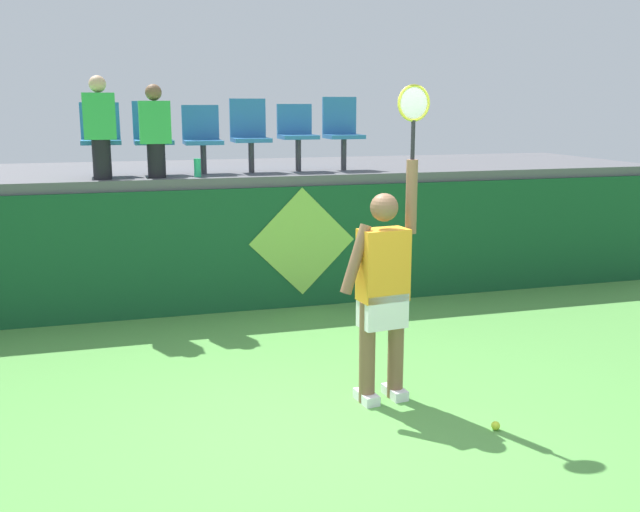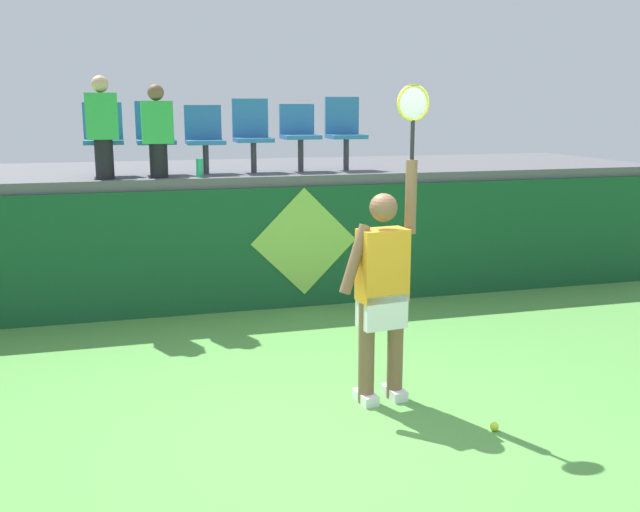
{
  "view_description": "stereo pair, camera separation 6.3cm",
  "coord_description": "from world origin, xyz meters",
  "px_view_note": "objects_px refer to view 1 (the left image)",
  "views": [
    {
      "loc": [
        -1.41,
        -4.69,
        2.36
      ],
      "look_at": [
        0.31,
        1.22,
        1.07
      ],
      "focal_mm": 40.81,
      "sensor_mm": 36.0,
      "label": 1
    },
    {
      "loc": [
        -1.35,
        -4.71,
        2.36
      ],
      "look_at": [
        0.31,
        1.22,
        1.07
      ],
      "focal_mm": 40.81,
      "sensor_mm": 36.0,
      "label": 2
    }
  ],
  "objects_px": {
    "tennis_player": "(383,287)",
    "stadium_chair_3": "(250,132)",
    "tennis_ball": "(496,426)",
    "spectator_0": "(100,126)",
    "stadium_chair_0": "(101,135)",
    "stadium_chair_5": "(342,129)",
    "spectator_1": "(155,130)",
    "stadium_chair_4": "(297,132)",
    "stadium_chair_1": "(153,135)",
    "water_bottle": "(197,168)",
    "stadium_chair_2": "(202,136)"
  },
  "relations": [
    {
      "from": "water_bottle",
      "to": "stadium_chair_0",
      "type": "distance_m",
      "value": 1.19
    },
    {
      "from": "tennis_player",
      "to": "spectator_0",
      "type": "height_order",
      "value": "spectator_0"
    },
    {
      "from": "stadium_chair_0",
      "to": "stadium_chair_5",
      "type": "height_order",
      "value": "stadium_chair_5"
    },
    {
      "from": "stadium_chair_3",
      "to": "spectator_0",
      "type": "distance_m",
      "value": 1.79
    },
    {
      "from": "stadium_chair_0",
      "to": "stadium_chair_1",
      "type": "relative_size",
      "value": 0.98
    },
    {
      "from": "stadium_chair_5",
      "to": "tennis_player",
      "type": "bearing_deg",
      "value": -102.7
    },
    {
      "from": "tennis_player",
      "to": "water_bottle",
      "type": "relative_size",
      "value": 12.01
    },
    {
      "from": "stadium_chair_5",
      "to": "spectator_1",
      "type": "xyz_separation_m",
      "value": [
        -2.32,
        -0.42,
        0.03
      ]
    },
    {
      "from": "tennis_ball",
      "to": "stadium_chair_2",
      "type": "xyz_separation_m",
      "value": [
        -1.55,
        4.35,
        1.96
      ]
    },
    {
      "from": "stadium_chair_3",
      "to": "stadium_chair_4",
      "type": "relative_size",
      "value": 1.08
    },
    {
      "from": "tennis_ball",
      "to": "stadium_chair_4",
      "type": "relative_size",
      "value": 0.08
    },
    {
      "from": "tennis_player",
      "to": "stadium_chair_1",
      "type": "xyz_separation_m",
      "value": [
        -1.51,
        3.58,
        1.07
      ]
    },
    {
      "from": "tennis_player",
      "to": "stadium_chair_3",
      "type": "xyz_separation_m",
      "value": [
        -0.37,
        3.58,
        1.08
      ]
    },
    {
      "from": "stadium_chair_0",
      "to": "stadium_chair_2",
      "type": "xyz_separation_m",
      "value": [
        1.15,
        -0.0,
        -0.02
      ]
    },
    {
      "from": "stadium_chair_1",
      "to": "stadium_chair_3",
      "type": "xyz_separation_m",
      "value": [
        1.14,
        0.0,
        0.02
      ]
    },
    {
      "from": "water_bottle",
      "to": "stadium_chair_0",
      "type": "height_order",
      "value": "stadium_chair_0"
    },
    {
      "from": "tennis_player",
      "to": "stadium_chair_5",
      "type": "relative_size",
      "value": 2.78
    },
    {
      "from": "water_bottle",
      "to": "stadium_chair_3",
      "type": "xyz_separation_m",
      "value": [
        0.7,
        0.47,
        0.38
      ]
    },
    {
      "from": "tennis_ball",
      "to": "stadium_chair_0",
      "type": "height_order",
      "value": "stadium_chair_0"
    },
    {
      "from": "stadium_chair_1",
      "to": "stadium_chair_2",
      "type": "bearing_deg",
      "value": -0.37
    },
    {
      "from": "tennis_player",
      "to": "tennis_ball",
      "type": "distance_m",
      "value": 1.34
    },
    {
      "from": "stadium_chair_0",
      "to": "stadium_chair_3",
      "type": "xyz_separation_m",
      "value": [
        1.73,
        0.0,
        0.02
      ]
    },
    {
      "from": "tennis_player",
      "to": "stadium_chair_4",
      "type": "xyz_separation_m",
      "value": [
        0.22,
        3.57,
        1.08
      ]
    },
    {
      "from": "tennis_ball",
      "to": "water_bottle",
      "type": "xyz_separation_m",
      "value": [
        -1.67,
        3.89,
        1.62
      ]
    },
    {
      "from": "tennis_ball",
      "to": "stadium_chair_0",
      "type": "xyz_separation_m",
      "value": [
        -2.7,
        4.35,
        1.98
      ]
    },
    {
      "from": "stadium_chair_1",
      "to": "stadium_chair_3",
      "type": "relative_size",
      "value": 0.97
    },
    {
      "from": "stadium_chair_0",
      "to": "stadium_chair_3",
      "type": "height_order",
      "value": "stadium_chair_3"
    },
    {
      "from": "stadium_chair_3",
      "to": "stadium_chair_2",
      "type": "bearing_deg",
      "value": -179.44
    },
    {
      "from": "spectator_0",
      "to": "spectator_1",
      "type": "height_order",
      "value": "spectator_0"
    },
    {
      "from": "stadium_chair_3",
      "to": "stadium_chair_4",
      "type": "bearing_deg",
      "value": -1.06
    },
    {
      "from": "tennis_player",
      "to": "spectator_1",
      "type": "distance_m",
      "value": 3.68
    },
    {
      "from": "stadium_chair_0",
      "to": "stadium_chair_1",
      "type": "height_order",
      "value": "stadium_chair_1"
    },
    {
      "from": "stadium_chair_0",
      "to": "spectator_1",
      "type": "height_order",
      "value": "spectator_1"
    },
    {
      "from": "stadium_chair_0",
      "to": "stadium_chair_4",
      "type": "height_order",
      "value": "stadium_chair_0"
    },
    {
      "from": "stadium_chair_5",
      "to": "stadium_chair_0",
      "type": "bearing_deg",
      "value": -179.93
    },
    {
      "from": "stadium_chair_1",
      "to": "stadium_chair_0",
      "type": "bearing_deg",
      "value": -179.74
    },
    {
      "from": "tennis_player",
      "to": "stadium_chair_4",
      "type": "relative_size",
      "value": 3.08
    },
    {
      "from": "stadium_chair_2",
      "to": "stadium_chair_4",
      "type": "distance_m",
      "value": 1.16
    },
    {
      "from": "stadium_chair_5",
      "to": "stadium_chair_2",
      "type": "bearing_deg",
      "value": -179.85
    },
    {
      "from": "tennis_ball",
      "to": "spectator_0",
      "type": "height_order",
      "value": "spectator_0"
    },
    {
      "from": "water_bottle",
      "to": "stadium_chair_1",
      "type": "distance_m",
      "value": 0.74
    },
    {
      "from": "tennis_ball",
      "to": "stadium_chair_1",
      "type": "height_order",
      "value": "stadium_chair_1"
    },
    {
      "from": "tennis_player",
      "to": "stadium_chair_2",
      "type": "distance_m",
      "value": 3.85
    },
    {
      "from": "tennis_player",
      "to": "stadium_chair_2",
      "type": "xyz_separation_m",
      "value": [
        -0.94,
        3.58,
        1.05
      ]
    },
    {
      "from": "stadium_chair_5",
      "to": "spectator_1",
      "type": "height_order",
      "value": "spectator_1"
    },
    {
      "from": "stadium_chair_0",
      "to": "spectator_1",
      "type": "xyz_separation_m",
      "value": [
        0.59,
        -0.42,
        0.07
      ]
    },
    {
      "from": "tennis_ball",
      "to": "stadium_chair_1",
      "type": "distance_m",
      "value": 5.23
    },
    {
      "from": "spectator_0",
      "to": "stadium_chair_4",
      "type": "bearing_deg",
      "value": 10.46
    },
    {
      "from": "stadium_chair_0",
      "to": "spectator_0",
      "type": "bearing_deg",
      "value": -90.0
    },
    {
      "from": "tennis_ball",
      "to": "spectator_1",
      "type": "relative_size",
      "value": 0.06
    }
  ]
}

